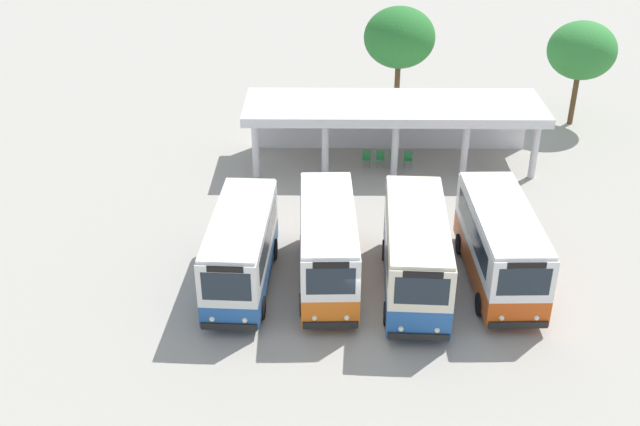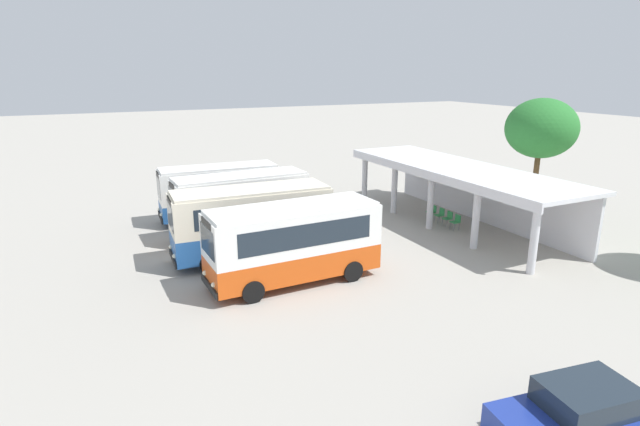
% 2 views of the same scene
% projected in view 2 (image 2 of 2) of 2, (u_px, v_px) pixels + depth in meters
% --- Properties ---
extents(ground_plane, '(180.00, 180.00, 0.00)m').
position_uv_depth(ground_plane, '(202.00, 254.00, 24.32)').
color(ground_plane, '#A39E93').
extents(city_bus_nearest_orange, '(2.53, 7.01, 3.21)m').
position_uv_depth(city_bus_nearest_orange, '(219.00, 190.00, 29.41)').
color(city_bus_nearest_orange, black).
rests_on(city_bus_nearest_orange, ground).
extents(city_bus_second_in_row, '(2.42, 7.23, 3.33)m').
position_uv_depth(city_bus_second_in_row, '(241.00, 202.00, 26.53)').
color(city_bus_second_in_row, black).
rests_on(city_bus_second_in_row, ground).
extents(city_bus_middle_cream, '(2.71, 7.49, 3.37)m').
position_uv_depth(city_bus_middle_cream, '(252.00, 220.00, 23.33)').
color(city_bus_middle_cream, black).
rests_on(city_bus_middle_cream, ground).
extents(city_bus_fourth_amber, '(2.56, 7.30, 3.30)m').
position_uv_depth(city_bus_fourth_amber, '(293.00, 241.00, 20.64)').
color(city_bus_fourth_amber, black).
rests_on(city_bus_fourth_amber, ground).
extents(parked_car_flank, '(2.28, 4.21, 1.62)m').
position_uv_depth(parked_car_flank, '(580.00, 416.00, 11.71)').
color(parked_car_flank, black).
rests_on(parked_car_flank, ground).
extents(terminal_canopy, '(15.58, 4.60, 3.40)m').
position_uv_depth(terminal_canopy, '(464.00, 180.00, 28.41)').
color(terminal_canopy, silver).
rests_on(terminal_canopy, ground).
extents(waiting_chair_end_by_column, '(0.46, 0.46, 0.86)m').
position_uv_depth(waiting_chair_end_by_column, '(432.00, 211.00, 29.73)').
color(waiting_chair_end_by_column, slate).
rests_on(waiting_chair_end_by_column, ground).
extents(waiting_chair_second_from_end, '(0.46, 0.46, 0.86)m').
position_uv_depth(waiting_chair_second_from_end, '(440.00, 214.00, 29.10)').
color(waiting_chair_second_from_end, slate).
rests_on(waiting_chair_second_from_end, ground).
extents(waiting_chair_middle_seat, '(0.46, 0.46, 0.86)m').
position_uv_depth(waiting_chair_middle_seat, '(448.00, 217.00, 28.45)').
color(waiting_chair_middle_seat, slate).
rests_on(waiting_chair_middle_seat, ground).
extents(waiting_chair_fourth_seat, '(0.46, 0.46, 0.86)m').
position_uv_depth(waiting_chair_fourth_seat, '(456.00, 221.00, 27.78)').
color(waiting_chair_fourth_seat, slate).
rests_on(waiting_chair_fourth_seat, ground).
extents(roadside_tree_behind_canopy, '(4.08, 4.08, 7.04)m').
position_uv_depth(roadside_tree_behind_canopy, '(541.00, 129.00, 29.16)').
color(roadside_tree_behind_canopy, brown).
rests_on(roadside_tree_behind_canopy, ground).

